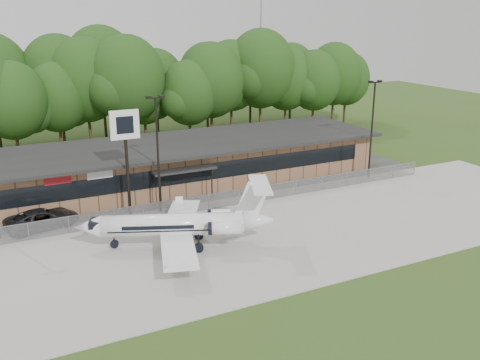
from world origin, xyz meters
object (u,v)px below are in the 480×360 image
business_jet (180,225)px  pole_sign (125,136)px  suv (42,219)px  terminal (183,161)px

business_jet → pole_sign: (-1.63, 8.05, 5.25)m
business_jet → suv: size_ratio=2.50×
terminal → business_jet: bearing=-111.5°
suv → pole_sign: size_ratio=0.63×
pole_sign → suv: bearing=177.1°
terminal → business_jet: 16.33m
terminal → business_jet: business_jet is taller
business_jet → pole_sign: pole_sign is taller
terminal → suv: (-14.70, -6.65, -1.37)m
suv → pole_sign: bearing=-105.6°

